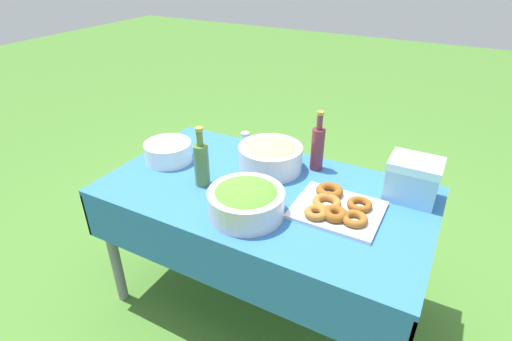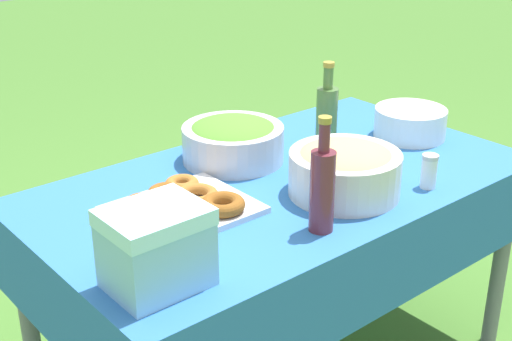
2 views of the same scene
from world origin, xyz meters
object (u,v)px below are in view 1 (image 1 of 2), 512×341
donut_platter (336,207)px  olive_oil_bottle (202,163)px  salad_bowl (246,200)px  pasta_bowl (270,155)px  wine_bottle (318,147)px  cooler_box (413,179)px  plate_stack (168,152)px

donut_platter → olive_oil_bottle: bearing=-172.3°
salad_bowl → pasta_bowl: size_ratio=1.01×
donut_platter → wine_bottle: 0.37m
salad_bowl → cooler_box: 0.70m
donut_platter → wine_bottle: bearing=124.1°
cooler_box → plate_stack: bearing=-168.6°
salad_bowl → donut_platter: salad_bowl is taller
salad_bowl → plate_stack: size_ratio=1.31×
donut_platter → plate_stack: (-0.88, 0.03, 0.03)m
salad_bowl → olive_oil_bottle: 0.31m
plate_stack → wine_bottle: size_ratio=0.79×
olive_oil_bottle → plate_stack: bearing=159.2°
wine_bottle → cooler_box: wine_bottle is taller
salad_bowl → olive_oil_bottle: (-0.29, 0.11, 0.04)m
olive_oil_bottle → wine_bottle: (0.40, 0.38, 0.01)m
plate_stack → olive_oil_bottle: 0.31m
olive_oil_bottle → cooler_box: bearing=21.6°
salad_bowl → plate_stack: bearing=159.3°
pasta_bowl → wine_bottle: 0.22m
plate_stack → pasta_bowl: bearing=18.8°
donut_platter → pasta_bowl: bearing=154.2°
plate_stack → wine_bottle: 0.73m
salad_bowl → pasta_bowl: pasta_bowl is taller
salad_bowl → plate_stack: (-0.57, 0.21, -0.02)m
pasta_bowl → olive_oil_bottle: size_ratio=1.09×
donut_platter → salad_bowl: bearing=-148.9°
salad_bowl → olive_oil_bottle: bearing=159.5°
wine_bottle → salad_bowl: bearing=-102.8°
salad_bowl → donut_platter: (0.31, 0.19, -0.05)m
donut_platter → olive_oil_bottle: (-0.60, -0.08, 0.09)m
wine_bottle → cooler_box: bearing=-6.0°
olive_oil_bottle → cooler_box: (0.84, 0.33, -0.02)m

